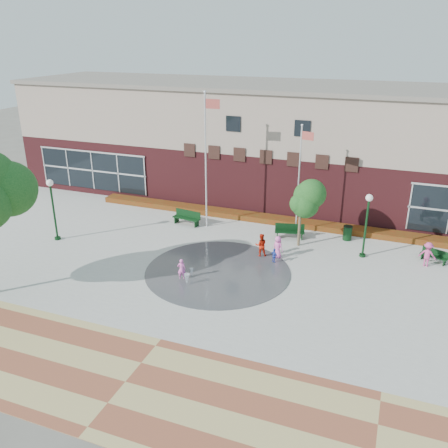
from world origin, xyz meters
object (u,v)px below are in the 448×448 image
(trash_can, at_px, (347,233))
(flagpole_right, at_px, (300,176))
(child_splash, at_px, (182,269))
(flagpole_left, at_px, (206,154))
(bench_left, at_px, (187,220))

(trash_can, bearing_deg, flagpole_right, -171.94)
(trash_can, xyz_separation_m, child_splash, (-7.95, -8.82, 0.12))
(flagpole_right, height_order, trash_can, flagpole_right)
(flagpole_left, relative_size, flagpole_right, 1.25)
(bench_left, relative_size, trash_can, 2.12)
(flagpole_left, relative_size, child_splash, 7.57)
(flagpole_left, xyz_separation_m, child_splash, (1.66, -7.69, -4.62))
(bench_left, bearing_deg, flagpole_right, 14.24)
(flagpole_left, xyz_separation_m, flagpole_right, (6.27, 0.65, -1.02))
(trash_can, height_order, child_splash, child_splash)
(bench_left, height_order, child_splash, child_splash)
(flagpole_right, bearing_deg, trash_can, 24.92)
(flagpole_right, distance_m, bench_left, 8.76)
(flagpole_right, relative_size, child_splash, 6.08)
(flagpole_left, height_order, child_splash, flagpole_left)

